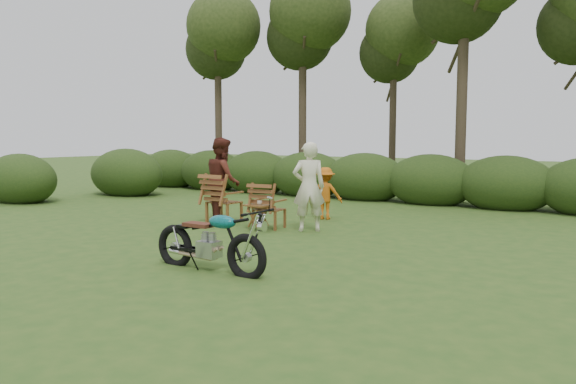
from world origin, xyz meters
The scene contains 10 objects.
ground centered at (0.00, 0.00, 0.00)m, with size 80.00×80.00×0.00m, color #294A18.
tree_line centered at (0.50, 9.74, 3.81)m, with size 22.52×11.62×8.14m.
motorcycle centered at (0.03, -0.33, 0.00)m, with size 1.86×0.71×1.06m, color #0C9CA2, non-canonical shape.
lawn_chair_right centered at (-1.34, 3.08, 0.00)m, with size 0.64×0.64×0.93m, color #5E2B17, non-canonical shape.
lawn_chair_left centered at (-2.64, 3.22, 0.00)m, with size 0.73×0.73×1.06m, color brown, non-canonical shape.
side_table centered at (-1.40, 2.79, 0.26)m, with size 0.50×0.42×0.51m, color #5A3916, non-canonical shape.
cup centered at (-1.36, 2.79, 0.56)m, with size 0.12×0.12×0.09m, color beige.
adult_a centered at (-0.49, 3.25, 0.00)m, with size 0.64×0.42×1.76m, color #EFE7C4.
adult_b centered at (-2.72, 3.28, 0.00)m, with size 0.90×0.70×1.85m, color #532117.
child centered at (-1.00, 4.82, 0.00)m, with size 0.76×0.44×1.18m, color #BC5C11.
Camera 1 is at (5.19, -6.19, 1.87)m, focal length 35.00 mm.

